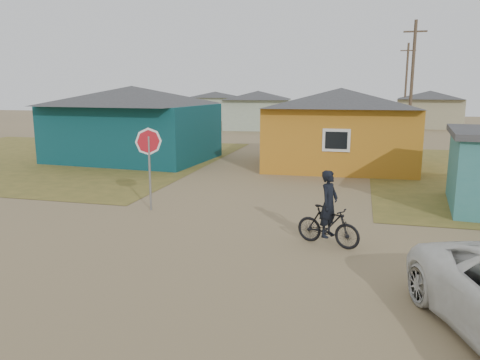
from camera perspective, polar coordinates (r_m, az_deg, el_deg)
name	(u,v)px	position (r m, az deg, el deg)	size (l,w,h in m)	color
ground	(200,258)	(11.11, -4.93, -9.49)	(120.00, 120.00, 0.00)	#8D7751
grass_nw	(43,157)	(28.99, -22.90, 2.59)	(20.00, 18.00, 0.00)	olive
house_teal	(133,122)	(26.26, -12.89, 6.88)	(8.93, 7.08, 4.00)	#0B363C
house_yellow	(340,127)	(23.88, 12.07, 6.39)	(7.72, 6.76, 3.90)	#BC771C
house_pale_west	(258,109)	(44.85, 2.20, 8.60)	(7.04, 6.15, 3.60)	#A1B097
house_beige_east	(429,109)	(50.26, 22.07, 8.08)	(6.95, 6.05, 3.60)	tan
house_pale_north	(215,105)	(58.50, -3.04, 9.11)	(6.28, 5.81, 3.40)	#A1B097
utility_pole_near	(412,84)	(31.93, 20.20, 10.96)	(1.40, 0.20, 8.00)	brown
utility_pole_far	(406,85)	(47.96, 19.57, 10.87)	(1.40, 0.20, 8.00)	brown
stop_sign	(149,151)	(15.13, -11.05, 3.55)	(0.83, 0.37, 2.68)	gray
cyclist	(328,219)	(11.93, 10.71, -4.64)	(1.76, 1.08, 1.92)	black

